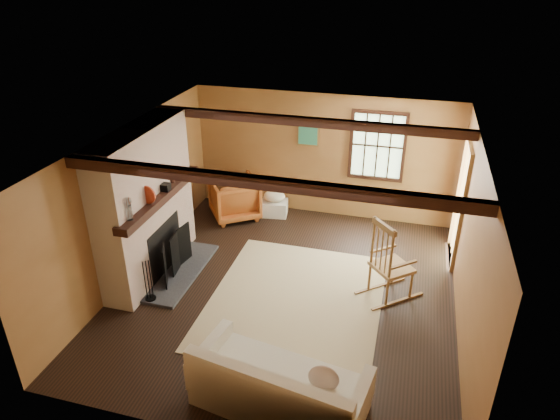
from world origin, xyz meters
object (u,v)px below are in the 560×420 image
(fireplace, at_px, (148,209))
(laundry_basket, at_px, (275,208))
(sofa, at_px, (278,390))
(rocking_chair, at_px, (389,265))
(armchair, at_px, (234,198))

(fireplace, xyz_separation_m, laundry_basket, (1.36, 2.39, -0.95))
(sofa, height_order, laundry_basket, sofa)
(fireplace, height_order, sofa, fireplace)
(fireplace, distance_m, sofa, 3.59)
(rocking_chair, xyz_separation_m, armchair, (-3.10, 1.82, -0.14))
(sofa, height_order, armchair, armchair)
(sofa, xyz_separation_m, laundry_basket, (-1.35, 4.59, -0.13))
(sofa, bearing_deg, armchair, 125.37)
(laundry_basket, relative_size, armchair, 0.56)
(laundry_basket, xyz_separation_m, armchair, (-0.73, -0.28, 0.25))
(fireplace, bearing_deg, rocking_chair, 4.42)
(rocking_chair, xyz_separation_m, laundry_basket, (-2.36, 2.10, -0.39))
(rocking_chair, height_order, laundry_basket, rocking_chair)
(laundry_basket, bearing_deg, fireplace, -119.60)
(fireplace, bearing_deg, armchair, 73.51)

